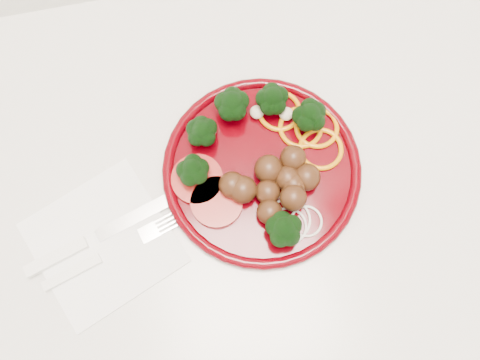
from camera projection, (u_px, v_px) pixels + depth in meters
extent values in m
cube|color=beige|center=(229.00, 244.00, 1.12)|extent=(2.40, 0.60, 0.87)
cube|color=silver|center=(222.00, 189.00, 0.69)|extent=(2.40, 0.60, 0.03)
cylinder|color=#450005|center=(262.00, 171.00, 0.67)|extent=(0.25, 0.25, 0.01)
torus|color=#450005|center=(262.00, 170.00, 0.67)|extent=(0.25, 0.25, 0.01)
sphere|color=#432310|center=(288.00, 178.00, 0.65)|extent=(0.03, 0.03, 0.03)
sphere|color=#432310|center=(307.00, 177.00, 0.65)|extent=(0.03, 0.03, 0.03)
sphere|color=#432310|center=(243.00, 189.00, 0.64)|extent=(0.03, 0.03, 0.03)
sphere|color=#432310|center=(293.00, 199.00, 0.64)|extent=(0.03, 0.03, 0.03)
sphere|color=#432310|center=(293.00, 159.00, 0.65)|extent=(0.03, 0.03, 0.03)
sphere|color=#432310|center=(269.00, 169.00, 0.65)|extent=(0.03, 0.03, 0.03)
sphere|color=#432310|center=(268.00, 192.00, 0.64)|extent=(0.03, 0.03, 0.03)
sphere|color=#432310|center=(270.00, 212.00, 0.63)|extent=(0.03, 0.03, 0.03)
sphere|color=#432310|center=(232.00, 185.00, 0.64)|extent=(0.03, 0.03, 0.03)
sphere|color=#432310|center=(294.00, 184.00, 0.64)|extent=(0.03, 0.03, 0.03)
torus|color=orange|center=(301.00, 127.00, 0.68)|extent=(0.06, 0.06, 0.01)
torus|color=orange|center=(321.00, 149.00, 0.67)|extent=(0.06, 0.06, 0.01)
torus|color=orange|center=(279.00, 111.00, 0.69)|extent=(0.06, 0.06, 0.01)
torus|color=orange|center=(317.00, 128.00, 0.68)|extent=(0.06, 0.06, 0.01)
cylinder|color=#720A07|center=(197.00, 179.00, 0.66)|extent=(0.06, 0.06, 0.01)
cylinder|color=#720A07|center=(217.00, 202.00, 0.65)|extent=(0.06, 0.06, 0.01)
torus|color=beige|center=(288.00, 226.00, 0.65)|extent=(0.05, 0.05, 0.00)
torus|color=beige|center=(306.00, 221.00, 0.65)|extent=(0.04, 0.04, 0.00)
torus|color=beige|center=(289.00, 220.00, 0.65)|extent=(0.05, 0.05, 0.00)
ellipsoid|color=#C6B793|center=(257.00, 112.00, 0.68)|extent=(0.02, 0.02, 0.01)
ellipsoid|color=#C6B793|center=(210.00, 130.00, 0.67)|extent=(0.02, 0.02, 0.01)
ellipsoid|color=#C6B793|center=(286.00, 114.00, 0.68)|extent=(0.02, 0.02, 0.01)
cube|color=white|center=(103.00, 243.00, 0.65)|extent=(0.20, 0.20, 0.00)
cube|color=silver|center=(137.00, 216.00, 0.66)|extent=(0.11, 0.05, 0.00)
cube|color=white|center=(56.00, 257.00, 0.64)|extent=(0.08, 0.04, 0.01)
cube|color=white|center=(72.00, 272.00, 0.64)|extent=(0.07, 0.03, 0.01)
cube|color=silver|center=(149.00, 233.00, 0.65)|extent=(0.03, 0.03, 0.00)
cube|color=silver|center=(169.00, 230.00, 0.65)|extent=(0.03, 0.01, 0.00)
cube|color=silver|center=(167.00, 226.00, 0.65)|extent=(0.03, 0.01, 0.00)
cube|color=silver|center=(165.00, 222.00, 0.66)|extent=(0.03, 0.01, 0.00)
cube|color=silver|center=(163.00, 218.00, 0.66)|extent=(0.03, 0.01, 0.00)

